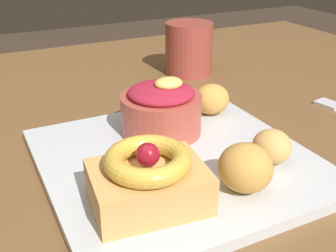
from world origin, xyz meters
The scene contains 8 objects.
dining_table centered at (0.00, 0.00, 0.64)m, with size 1.38×0.98×0.73m.
front_plate centered at (0.05, -0.07, 0.74)m, with size 0.28×0.28×0.01m, color silver.
cake_slice centered at (-0.01, -0.14, 0.77)m, with size 0.11×0.09×0.06m.
berry_ramekin centered at (0.07, -0.01, 0.77)m, with size 0.10×0.10×0.07m.
fritter_front centered at (0.14, -0.13, 0.76)m, with size 0.04×0.04×0.04m, color tan.
fritter_middle centered at (0.08, -0.15, 0.77)m, with size 0.05×0.05×0.05m, color gold.
fritter_back centered at (0.15, 0.01, 0.76)m, with size 0.05×0.04×0.04m, color gold.
coffee_mug centered at (0.22, 0.21, 0.78)m, with size 0.08×0.08×0.09m, color #993D33.
Camera 1 is at (-0.13, -0.42, 0.97)m, focal length 44.57 mm.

